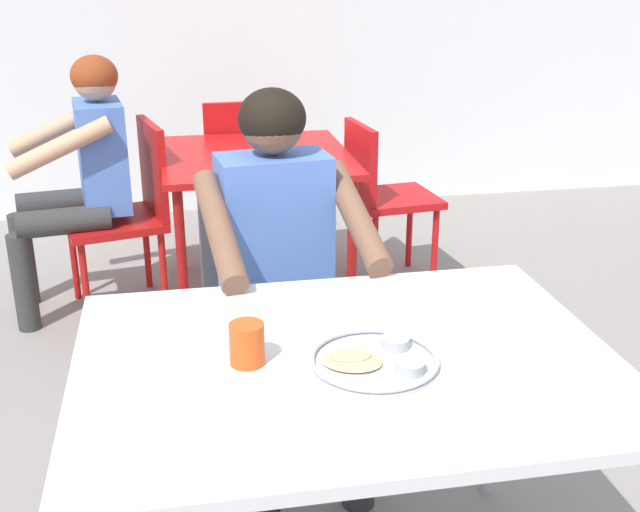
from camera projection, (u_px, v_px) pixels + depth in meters
name	position (u px, v px, depth m)	size (l,w,h in m)	color
table_foreground	(346.00, 382.00, 1.81)	(1.22, 0.91, 0.74)	silver
thali_tray	(375.00, 359.00, 1.75)	(0.29, 0.29, 0.03)	#B7BABF
drinking_cup	(247.00, 342.00, 1.74)	(0.08, 0.08, 0.10)	#D84C19
chair_foreground	(268.00, 290.00, 2.71)	(0.48, 0.47, 0.89)	#3F3F44
diner_foreground	(282.00, 254.00, 2.42)	(0.53, 0.58, 1.23)	#2C2C2C
table_background_red	(256.00, 170.00, 3.75)	(0.87, 0.93, 0.71)	#B71414
chair_red_left	(131.00, 204.00, 3.69)	(0.52, 0.52, 0.87)	#AF1413
chair_red_right	(381.00, 190.00, 3.93)	(0.45, 0.44, 0.83)	red
chair_red_far	(242.00, 165.00, 4.34)	(0.44, 0.39, 0.87)	#B71214
patron_background	(81.00, 163.00, 3.57)	(0.59, 0.55, 1.18)	#333333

